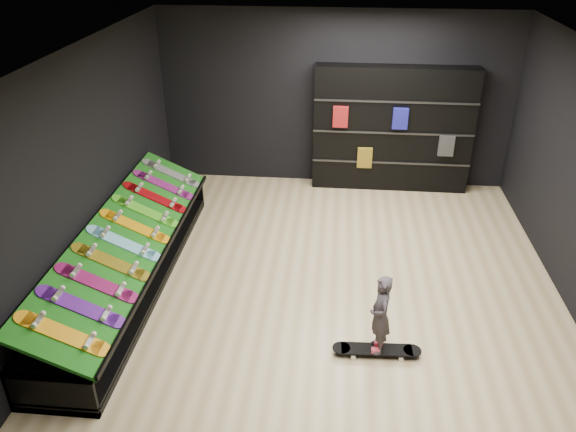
# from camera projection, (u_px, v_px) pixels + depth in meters

# --- Properties ---
(floor) EXTENTS (6.00, 7.00, 0.01)m
(floor) POSITION_uv_depth(u_px,v_px,m) (325.00, 293.00, 7.22)
(floor) COLOR tan
(floor) RESTS_ON ground
(ceiling) EXTENTS (6.00, 7.00, 0.01)m
(ceiling) POSITION_uv_depth(u_px,v_px,m) (334.00, 57.00, 5.79)
(ceiling) COLOR white
(ceiling) RESTS_ON ground
(wall_back) EXTENTS (6.00, 0.02, 3.00)m
(wall_back) POSITION_uv_depth(u_px,v_px,m) (335.00, 100.00, 9.57)
(wall_back) COLOR black
(wall_back) RESTS_ON ground
(wall_left) EXTENTS (0.02, 7.00, 3.00)m
(wall_left) POSITION_uv_depth(u_px,v_px,m) (80.00, 178.00, 6.76)
(wall_left) COLOR black
(wall_left) RESTS_ON ground
(display_rack) EXTENTS (0.90, 4.50, 0.50)m
(display_rack) POSITION_uv_depth(u_px,v_px,m) (130.00, 267.00, 7.32)
(display_rack) COLOR black
(display_rack) RESTS_ON ground
(turf_ramp) EXTENTS (0.92, 4.50, 0.46)m
(turf_ramp) POSITION_uv_depth(u_px,v_px,m) (129.00, 236.00, 7.09)
(turf_ramp) COLOR #0F550D
(turf_ramp) RESTS_ON display_rack
(back_shelving) EXTENTS (2.67, 0.31, 2.14)m
(back_shelving) POSITION_uv_depth(u_px,v_px,m) (392.00, 129.00, 9.54)
(back_shelving) COLOR black
(back_shelving) RESTS_ON ground
(floor_skateboard) EXTENTS (0.99, 0.26, 0.09)m
(floor_skateboard) POSITION_uv_depth(u_px,v_px,m) (377.00, 351.00, 6.20)
(floor_skateboard) COLOR black
(floor_skateboard) RESTS_ON ground
(child) EXTENTS (0.18, 0.24, 0.56)m
(child) POSITION_uv_depth(u_px,v_px,m) (379.00, 328.00, 6.04)
(child) COLOR black
(child) RESTS_ON floor_skateboard
(display_board_0) EXTENTS (0.93, 0.22, 0.50)m
(display_board_0) POSITION_uv_depth(u_px,v_px,m) (63.00, 334.00, 5.42)
(display_board_0) COLOR orange
(display_board_0) RESTS_ON turf_ramp
(display_board_1) EXTENTS (0.93, 0.22, 0.50)m
(display_board_1) POSITION_uv_depth(u_px,v_px,m) (81.00, 307.00, 5.79)
(display_board_1) COLOR purple
(display_board_1) RESTS_ON turf_ramp
(display_board_2) EXTENTS (0.93, 0.22, 0.50)m
(display_board_2) POSITION_uv_depth(u_px,v_px,m) (97.00, 283.00, 6.16)
(display_board_2) COLOR #E5198C
(display_board_2) RESTS_ON turf_ramp
(display_board_3) EXTENTS (0.93, 0.22, 0.50)m
(display_board_3) POSITION_uv_depth(u_px,v_px,m) (111.00, 262.00, 6.52)
(display_board_3) COLOR yellow
(display_board_3) RESTS_ON turf_ramp
(display_board_4) EXTENTS (0.93, 0.22, 0.50)m
(display_board_4) POSITION_uv_depth(u_px,v_px,m) (124.00, 243.00, 6.89)
(display_board_4) COLOR #0CB2E5
(display_board_4) RESTS_ON turf_ramp
(display_board_5) EXTENTS (0.93, 0.22, 0.50)m
(display_board_5) POSITION_uv_depth(u_px,v_px,m) (136.00, 226.00, 7.26)
(display_board_5) COLOR yellow
(display_board_5) RESTS_ON turf_ramp
(display_board_6) EXTENTS (0.93, 0.22, 0.50)m
(display_board_6) POSITION_uv_depth(u_px,v_px,m) (146.00, 211.00, 7.63)
(display_board_6) COLOR green
(display_board_6) RESTS_ON turf_ramp
(display_board_7) EXTENTS (0.93, 0.22, 0.50)m
(display_board_7) POSITION_uv_depth(u_px,v_px,m) (155.00, 197.00, 8.00)
(display_board_7) COLOR red
(display_board_7) RESTS_ON turf_ramp
(display_board_8) EXTENTS (0.93, 0.22, 0.50)m
(display_board_8) POSITION_uv_depth(u_px,v_px,m) (164.00, 185.00, 8.37)
(display_board_8) COLOR #2626BF
(display_board_8) RESTS_ON turf_ramp
(display_board_9) EXTENTS (0.93, 0.22, 0.50)m
(display_board_9) POSITION_uv_depth(u_px,v_px,m) (172.00, 173.00, 8.74)
(display_board_9) COLOR black
(display_board_9) RESTS_ON turf_ramp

